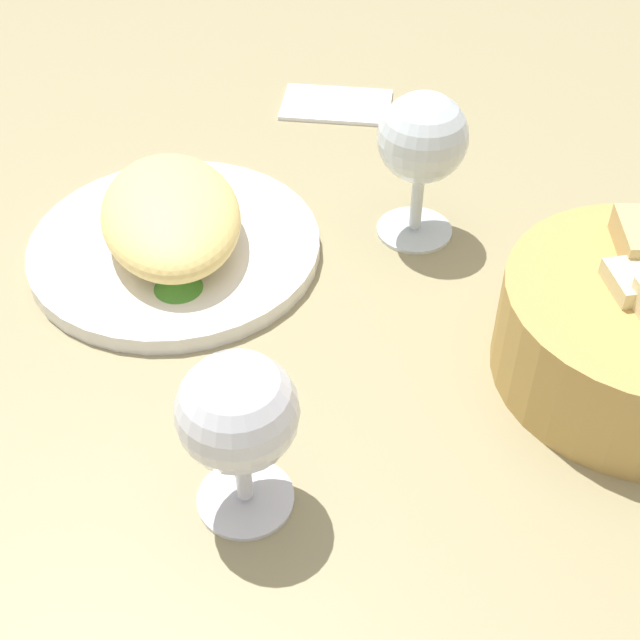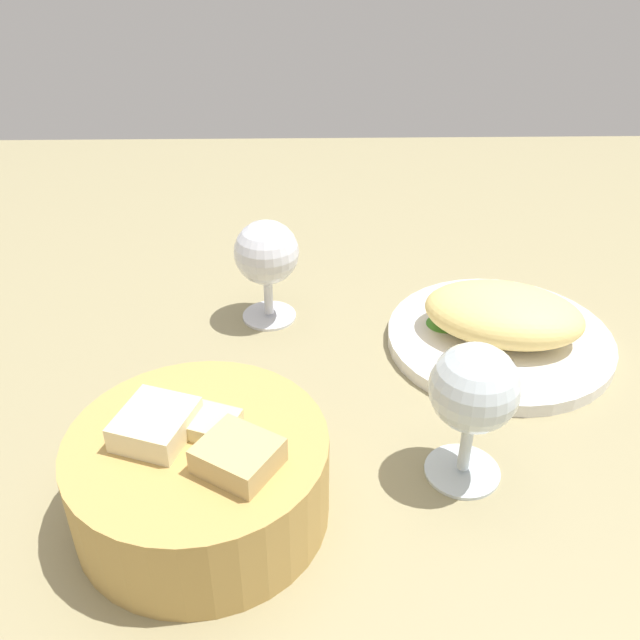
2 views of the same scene
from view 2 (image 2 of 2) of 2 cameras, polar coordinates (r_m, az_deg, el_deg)
ground_plane at (r=74.00cm, az=6.03°, el=-4.13°), size 140.00×140.00×2.00cm
plate at (r=77.65cm, az=14.12°, el=-1.53°), size 23.50×23.50×1.40cm
omelette at (r=75.93cm, az=14.45°, el=0.48°), size 18.74×15.17×5.05cm
lettuce_garnish at (r=77.30cm, az=9.88°, el=0.16°), size 3.75×3.75×1.48cm
bread_basket at (r=56.22cm, az=-9.57°, el=-12.07°), size 19.73×19.73×9.54cm
wine_glass_near at (r=76.66cm, az=-4.29°, el=5.07°), size 6.99×6.99×11.66cm
wine_glass_far at (r=56.97cm, az=12.17°, el=-5.79°), size 7.17×7.17×12.63cm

